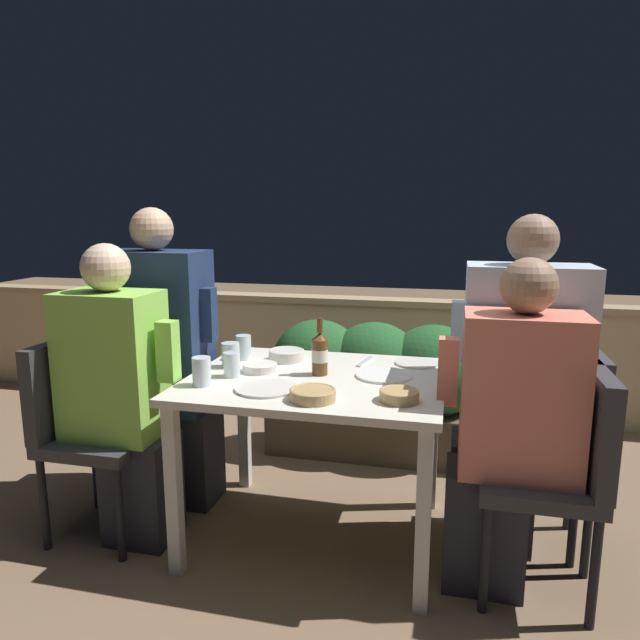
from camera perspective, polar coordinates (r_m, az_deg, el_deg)
ground_plane at (r=2.58m, az=-0.34°, el=-20.76°), size 16.00×16.00×0.00m
parapet_wall at (r=3.93m, az=5.32°, el=-3.35°), size 9.00×0.18×0.78m
dining_table at (r=2.32m, az=-0.36°, el=-7.79°), size 1.01×0.83×0.70m
planter_hedge at (r=3.21m, az=5.44°, el=-6.21°), size 1.18×0.47×0.76m
chair_left_near at (r=2.60m, az=-22.62°, el=-8.96°), size 0.41×0.40×0.83m
person_green_blouse at (r=2.47m, az=-19.22°, el=-7.08°), size 0.48×0.26×1.23m
chair_left_far at (r=2.86m, az=-18.39°, el=-6.90°), size 0.41×0.40×0.83m
person_navy_jumper at (r=2.73m, az=-15.30°, el=-3.76°), size 0.52×0.26×1.37m
chair_right_near at (r=2.20m, az=23.26°, el=-12.68°), size 0.41×0.40×0.83m
person_coral_top at (r=2.14m, az=18.37°, el=-10.27°), size 0.49×0.26×1.21m
chair_right_far at (r=2.47m, az=23.02°, el=-10.11°), size 0.41×0.40×0.83m
person_blue_shirt at (r=2.39m, az=18.90°, el=-6.38°), size 0.52×0.26×1.34m
beer_bottle at (r=2.30m, az=-0.02°, el=-3.33°), size 0.07×0.07×0.23m
plate_0 at (r=2.51m, az=9.68°, el=-4.28°), size 0.19×0.19×0.01m
plate_1 at (r=2.31m, az=6.41°, el=-5.52°), size 0.23×0.23×0.01m
plate_2 at (r=2.14m, az=-5.44°, el=-6.81°), size 0.23×0.23×0.01m
bowl_0 at (r=2.54m, az=-3.37°, el=-3.45°), size 0.16×0.16×0.05m
bowl_1 at (r=2.01m, az=-0.73°, el=-7.39°), size 0.16×0.16×0.04m
bowl_2 at (r=2.38m, az=-6.03°, el=-4.67°), size 0.14×0.14×0.03m
bowl_3 at (r=2.02m, az=7.93°, el=-7.42°), size 0.14×0.14×0.04m
glass_cup_0 at (r=2.21m, az=-11.76°, el=-5.06°), size 0.07×0.07×0.11m
glass_cup_1 at (r=2.57m, az=-7.66°, el=-2.73°), size 0.07×0.07×0.11m
glass_cup_2 at (r=2.31m, az=-8.82°, el=-4.43°), size 0.07×0.07×0.10m
glass_cup_3 at (r=2.45m, az=-8.93°, el=-3.48°), size 0.08×0.08×0.11m
fork_0 at (r=2.51m, az=4.50°, el=-4.17°), size 0.05×0.17×0.01m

